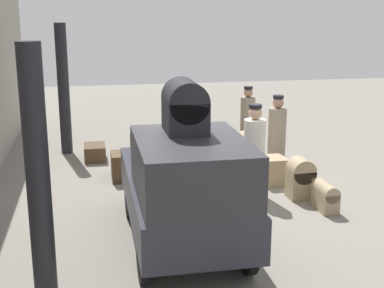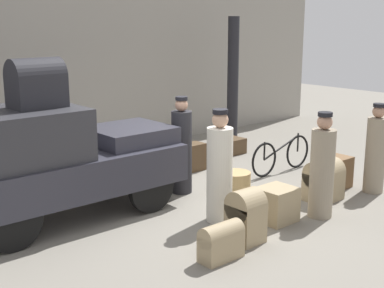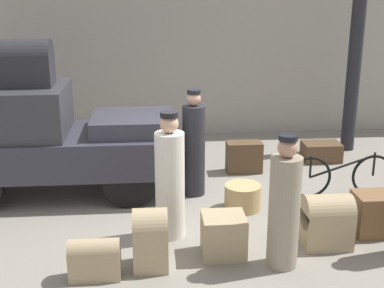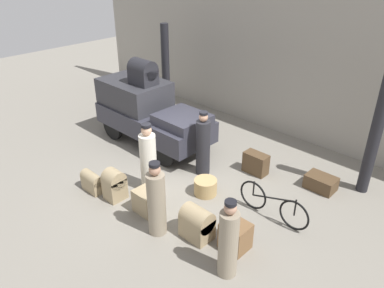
{
  "view_description": "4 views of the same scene",
  "coord_description": "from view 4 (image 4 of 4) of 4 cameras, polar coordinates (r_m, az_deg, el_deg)",
  "views": [
    {
      "loc": [
        -9.22,
        2.01,
        3.41
      ],
      "look_at": [
        0.2,
        0.2,
        0.95
      ],
      "focal_mm": 50.0,
      "sensor_mm": 36.0,
      "label": 1
    },
    {
      "loc": [
        -5.53,
        -6.46,
        3.02
      ],
      "look_at": [
        0.2,
        0.2,
        0.95
      ],
      "focal_mm": 50.0,
      "sensor_mm": 36.0,
      "label": 2
    },
    {
      "loc": [
        -0.45,
        -7.46,
        3.36
      ],
      "look_at": [
        0.2,
        0.2,
        0.95
      ],
      "focal_mm": 50.0,
      "sensor_mm": 36.0,
      "label": 3
    },
    {
      "loc": [
        5.79,
        -5.64,
        5.24
      ],
      "look_at": [
        0.2,
        0.2,
        0.95
      ],
      "focal_mm": 35.0,
      "sensor_mm": 36.0,
      "label": 4
    }
  ],
  "objects": [
    {
      "name": "ground_plane",
      "position": [
        9.64,
        -1.69,
        -5.01
      ],
      "size": [
        30.0,
        30.0,
        0.0
      ],
      "primitive_type": "plane",
      "color": "gray"
    },
    {
      "name": "station_building_facade",
      "position": [
        11.7,
        12.82,
        12.46
      ],
      "size": [
        16.0,
        0.15,
        4.5
      ],
      "color": "gray",
      "rests_on": "ground"
    },
    {
      "name": "canopy_pillar_left",
      "position": [
        12.87,
        -4.04,
        11.15
      ],
      "size": [
        0.27,
        0.27,
        3.07
      ],
      "color": "black",
      "rests_on": "ground"
    },
    {
      "name": "canopy_pillar_right",
      "position": [
        9.33,
        26.2,
        1.49
      ],
      "size": [
        0.27,
        0.27,
        3.07
      ],
      "color": "black",
      "rests_on": "ground"
    },
    {
      "name": "truck",
      "position": [
        11.02,
        -6.61,
        4.94
      ],
      "size": [
        3.65,
        1.53,
        1.77
      ],
      "color": "black",
      "rests_on": "ground"
    },
    {
      "name": "bicycle",
      "position": [
        8.28,
        12.21,
        -8.97
      ],
      "size": [
        1.71,
        0.04,
        0.73
      ],
      "color": "black",
      "rests_on": "ground"
    },
    {
      "name": "wicker_basket",
      "position": [
        8.93,
        2.06,
        -6.53
      ],
      "size": [
        0.55,
        0.55,
        0.38
      ],
      "color": "tan",
      "rests_on": "ground"
    },
    {
      "name": "porter_carrying_trunk",
      "position": [
        7.54,
        -5.44,
        -8.75
      ],
      "size": [
        0.37,
        0.37,
        1.65
      ],
      "color": "gray",
      "rests_on": "ground"
    },
    {
      "name": "porter_standing_middle",
      "position": [
        6.69,
        5.56,
        -14.62
      ],
      "size": [
        0.35,
        0.35,
        1.59
      ],
      "color": "gray",
      "rests_on": "ground"
    },
    {
      "name": "conductor_in_dark_uniform",
      "position": [
        9.42,
        1.69,
        -0.27
      ],
      "size": [
        0.36,
        0.36,
        1.72
      ],
      "color": "#232328",
      "rests_on": "ground"
    },
    {
      "name": "porter_with_bicycle",
      "position": [
        8.84,
        -6.68,
        -2.49
      ],
      "size": [
        0.39,
        0.39,
        1.73
      ],
      "color": "silver",
      "rests_on": "ground"
    },
    {
      "name": "trunk_wicker_pale",
      "position": [
        9.61,
        19.03,
        -5.59
      ],
      "size": [
        0.71,
        0.48,
        0.35
      ],
      "color": "#4C3823",
      "rests_on": "ground"
    },
    {
      "name": "trunk_umber_medium",
      "position": [
        7.63,
        0.77,
        -11.91
      ],
      "size": [
        0.61,
        0.46,
        0.71
      ],
      "color": "#9E8966",
      "rests_on": "ground"
    },
    {
      "name": "suitcase_tan_flat",
      "position": [
        8.4,
        -6.74,
        -8.59
      ],
      "size": [
        0.54,
        0.5,
        0.53
      ],
      "color": "#9E8966",
      "rests_on": "ground"
    },
    {
      "name": "trunk_large_brown",
      "position": [
        7.49,
        6.62,
        -13.73
      ],
      "size": [
        0.52,
        0.47,
        0.57
      ],
      "color": "brown",
      "rests_on": "ground"
    },
    {
      "name": "trunk_barrel_dark",
      "position": [
        8.84,
        -11.74,
        -6.01
      ],
      "size": [
        0.41,
        0.44,
        0.76
      ],
      "color": "#9E8966",
      "rests_on": "ground"
    },
    {
      "name": "suitcase_small_leather",
      "position": [
        9.3,
        -14.97,
        -5.54
      ],
      "size": [
        0.59,
        0.28,
        0.49
      ],
      "color": "#9E8966",
      "rests_on": "ground"
    },
    {
      "name": "suitcase_black_upright",
      "position": [
        9.81,
        9.68,
        -2.9
      ],
      "size": [
        0.63,
        0.34,
        0.55
      ],
      "color": "#4C3823",
      "rests_on": "ground"
    },
    {
      "name": "trunk_on_truck_roof",
      "position": [
        10.75,
        -7.5,
        10.78
      ],
      "size": [
        0.74,
        0.54,
        0.71
      ],
      "color": "#232328",
      "rests_on": "truck"
    }
  ]
}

